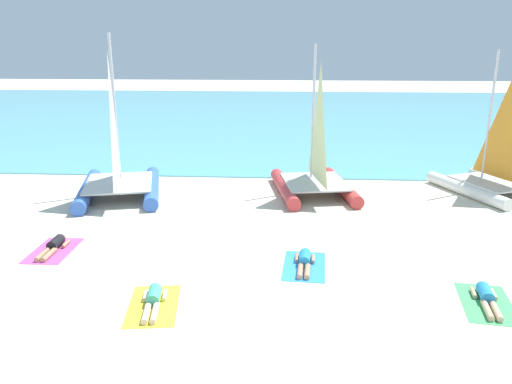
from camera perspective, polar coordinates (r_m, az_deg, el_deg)
The scene contains 13 objects.
ground_plane at distance 20.93m, azimuth 0.90°, elevation 0.72°, with size 120.00×120.00×0.00m, color beige.
ocean_water at distance 41.69m, azimuth 2.41°, elevation 8.70°, with size 120.00×40.00×0.05m, color #5BB2C1.
sailboat_white at distance 21.65m, azimuth 25.14°, elevation 1.88°, with size 4.11×4.89×5.45m.
sailboat_red at distance 19.64m, azimuth 6.60°, elevation 2.09°, with size 3.47×4.74×5.65m.
sailboat_blue at distance 19.92m, azimuth -15.24°, elevation 1.99°, with size 4.00×5.22×6.05m.
towel_leftmost at distance 15.62m, azimuth -21.86°, elevation -6.13°, with size 1.10×1.90×0.01m, color #D84C99.
sunbather_leftmost at distance 15.63m, azimuth -21.81°, elevation -5.62°, with size 0.55×1.56×0.30m.
towel_center_left at distance 11.91m, azimuth -11.49°, elevation -12.42°, with size 1.10×1.90×0.01m, color yellow.
sunbather_center_left at distance 11.91m, azimuth -11.49°, elevation -11.74°, with size 0.62×1.57×0.30m.
towel_center_right at distance 13.61m, azimuth 5.46°, elevation -8.31°, with size 1.10×1.90×0.01m, color #338CD8.
sunbather_center_right at distance 13.62m, azimuth 5.49°, elevation -7.71°, with size 0.57×1.57×0.30m.
towel_rightmost at distance 12.88m, azimuth 24.53°, elevation -11.35°, with size 1.10×1.90×0.01m, color #4CB266.
sunbather_rightmost at distance 12.89m, azimuth 24.54°, elevation -10.72°, with size 0.62×1.57×0.30m.
Camera 1 is at (1.01, -10.11, 5.71)m, focal length 35.51 mm.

